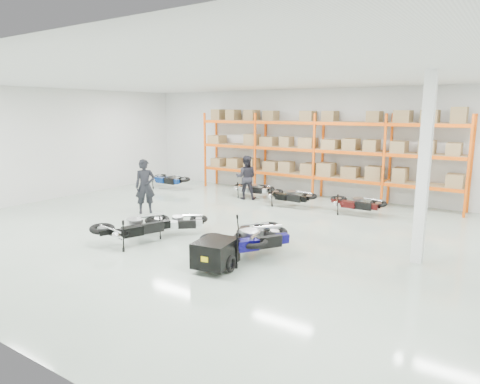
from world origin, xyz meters
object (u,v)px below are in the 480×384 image
Objects in this scene: moto_silver_left at (176,219)px; moto_back_c at (289,193)px; moto_back_b at (252,186)px; moto_black_far_left at (135,222)px; moto_back_a at (168,177)px; person_left at (145,186)px; moto_touring_right at (253,230)px; person_back at (246,177)px; moto_blue_centre at (249,234)px; trailer at (216,253)px; moto_back_d at (356,200)px.

moto_back_c is at bearing -51.37° from moto_silver_left.
moto_back_b is at bearing 75.16° from moto_back_c.
moto_black_far_left is 8.44m from moto_back_a.
moto_back_a is at bearing 71.31° from person_left.
moto_back_a is at bearing 126.40° from moto_touring_right.
moto_black_far_left is 6.81m from person_back.
person_left is (-3.78, -3.78, 0.43)m from moto_back_c.
person_back is at bearing -28.87° from moto_silver_left.
moto_touring_right is 0.98× the size of person_left.
moto_blue_centre is at bearing -71.93° from person_left.
moto_back_c is at bearing -7.40° from person_left.
moto_touring_right is at bearing -120.30° from moto_back_a.
moto_silver_left is 0.85× the size of moto_touring_right.
moto_back_a is (-5.07, 6.75, -0.03)m from moto_black_far_left.
moto_black_far_left is 6.64m from moto_back_c.
person_left is at bearing 152.91° from moto_back_b.
moto_silver_left is 3.15m from person_left.
moto_blue_centre reaches higher than moto_back_c.
moto_back_d reaches higher than trailer.
moto_touring_right reaches higher than moto_back_b.
person_back reaches higher than moto_back_c.
moto_silver_left is 0.83× the size of person_left.
person_back is at bearing 15.51° from person_left.
moto_back_c is at bearing -114.09° from moto_back_b.
moto_back_c is (-1.65, 6.88, 0.13)m from trailer.
person_left reaches higher than moto_back_b.
moto_back_a reaches higher than moto_silver_left.
moto_back_a is at bearing -25.62° from person_back.
moto_touring_right is 6.73m from person_back.
moto_blue_centre is 1.19× the size of trailer.
moto_back_c is 5.36m from person_left.
moto_black_far_left is at bearing 164.40° from trailer.
moto_black_far_left reaches higher than moto_back_c.
person_back is at bearing -85.86° from moto_back_a.
trailer is 10.82m from moto_back_a.
moto_touring_right is 1.08× the size of moto_back_c.
moto_touring_right reaches higher than moto_back_c.
moto_back_b is 0.91× the size of moto_back_d.
moto_blue_centre is 1.12× the size of person_back.
moto_back_a reaches higher than moto_back_c.
trailer is (-0.20, -1.10, -0.21)m from moto_blue_centre.
moto_back_a reaches higher than moto_back_d.
moto_back_d is (4.65, -0.54, 0.05)m from moto_back_b.
trailer is at bearing 112.33° from moto_blue_centre.
moto_black_far_left is at bearing 45.06° from moto_blue_centre.
moto_touring_right is 1.09× the size of moto_back_d.
person_back is (1.64, 4.05, -0.06)m from person_left.
trailer is at bearing -159.95° from moto_back_b.
moto_blue_centre is at bearing -141.06° from moto_silver_left.
moto_touring_right reaches higher than moto_silver_left.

